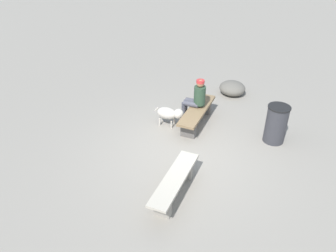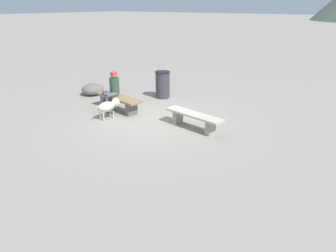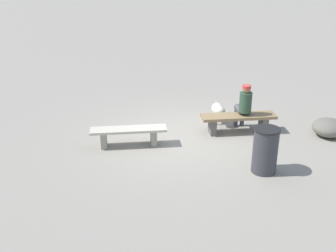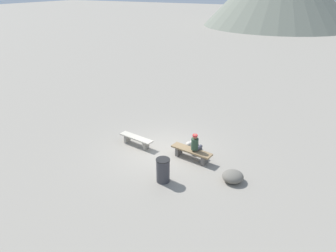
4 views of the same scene
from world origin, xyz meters
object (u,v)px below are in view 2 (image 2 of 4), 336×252
object	(u,v)px
boulder	(93,89)
dog	(109,106)
bench_left	(194,118)
trash_bin	(163,85)
seated_person	(112,89)
bench_right	(118,100)

from	to	relation	value
boulder	dog	bearing A→B (deg)	148.48
bench_left	trash_bin	xyz separation A→B (m)	(2.48, -1.94, 0.17)
seated_person	boulder	xyz separation A→B (m)	(1.91, -0.84, -0.50)
bench_left	boulder	bearing A→B (deg)	0.33
bench_left	bench_right	size ratio (longest dim) A/B	0.95
dog	trash_bin	bearing A→B (deg)	9.85
dog	trash_bin	distance (m)	2.68
trash_bin	dog	bearing A→B (deg)	89.40
trash_bin	boulder	world-z (taller)	trash_bin
boulder	seated_person	bearing A→B (deg)	156.36
trash_bin	seated_person	bearing A→B (deg)	77.44
seated_person	boulder	bearing A→B (deg)	-16.62
bench_left	boulder	distance (m)	4.91
dog	bench_left	bearing A→B (deg)	-63.12
bench_right	boulder	size ratio (longest dim) A/B	2.31
bench_left	trash_bin	size ratio (longest dim) A/B	1.87
bench_right	dog	size ratio (longest dim) A/B	2.29
trash_bin	boulder	bearing A→B (deg)	27.48
seated_person	dog	xyz separation A→B (m)	(-0.43, 0.60, -0.33)
bench_right	seated_person	size ratio (longest dim) A/B	1.54
bench_right	dog	xyz separation A→B (m)	(-0.27, 0.68, 0.05)
bench_right	boulder	xyz separation A→B (m)	(2.07, -0.76, -0.12)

